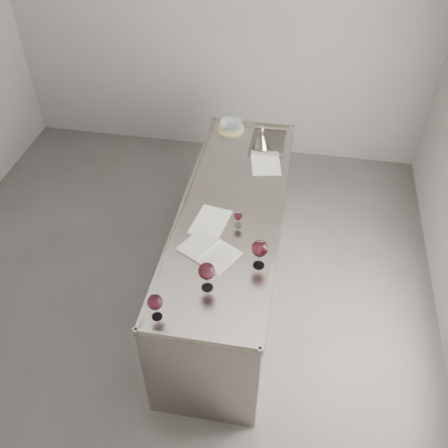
% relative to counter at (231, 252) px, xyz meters
% --- Properties ---
extents(room_shell, '(4.54, 5.04, 2.84)m').
position_rel_counter_xyz_m(room_shell, '(-0.50, -0.30, 0.93)').
color(room_shell, '#514E4B').
rests_on(room_shell, ground).
extents(counter, '(0.77, 2.42, 0.97)m').
position_rel_counter_xyz_m(counter, '(0.00, 0.00, 0.00)').
color(counter, gray).
rests_on(counter, ground).
extents(wine_glass_left, '(0.09, 0.09, 0.19)m').
position_rel_counter_xyz_m(wine_glass_left, '(-0.28, -1.06, 0.60)').
color(wine_glass_left, white).
rests_on(wine_glass_left, counter).
extents(wine_glass_middle, '(0.11, 0.11, 0.21)m').
position_rel_counter_xyz_m(wine_glass_middle, '(-0.02, -0.79, 0.62)').
color(wine_glass_middle, white).
rests_on(wine_glass_middle, counter).
extents(wine_glass_right, '(0.11, 0.11, 0.22)m').
position_rel_counter_xyz_m(wine_glass_right, '(0.27, -0.54, 0.62)').
color(wine_glass_right, white).
rests_on(wine_glass_right, counter).
extents(wine_glass_small, '(0.06, 0.06, 0.13)m').
position_rel_counter_xyz_m(wine_glass_small, '(0.08, -0.18, 0.56)').
color(wine_glass_small, white).
rests_on(wine_glass_small, counter).
extents(notebook, '(0.46, 0.41, 0.02)m').
position_rel_counter_xyz_m(notebook, '(-0.08, -0.47, 0.47)').
color(notebook, silver).
rests_on(notebook, counter).
extents(loose_paper_top, '(0.29, 0.37, 0.00)m').
position_rel_counter_xyz_m(loose_paper_top, '(0.19, 0.61, 0.47)').
color(loose_paper_top, white).
rests_on(loose_paper_top, counter).
extents(loose_paper_under, '(0.28, 0.36, 0.00)m').
position_rel_counter_xyz_m(loose_paper_under, '(-0.12, -0.18, 0.47)').
color(loose_paper_under, white).
rests_on(loose_paper_under, counter).
extents(trivet, '(0.30, 0.30, 0.02)m').
position_rel_counter_xyz_m(trivet, '(-0.18, 1.08, 0.48)').
color(trivet, '#D5C789').
rests_on(trivet, counter).
extents(ceramic_bowl, '(0.22, 0.22, 0.05)m').
position_rel_counter_xyz_m(ceramic_bowl, '(-0.18, 1.08, 0.51)').
color(ceramic_bowl, '#8B9FA2').
rests_on(ceramic_bowl, trivet).
extents(wine_funnel, '(0.16, 0.16, 0.23)m').
position_rel_counter_xyz_m(wine_funnel, '(0.12, 0.82, 0.54)').
color(wine_funnel, gray).
rests_on(wine_funnel, counter).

